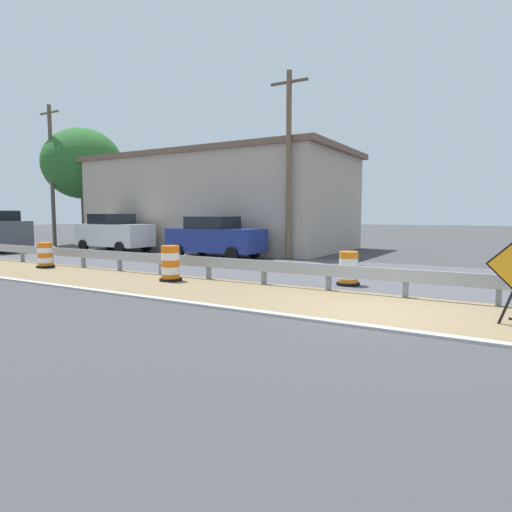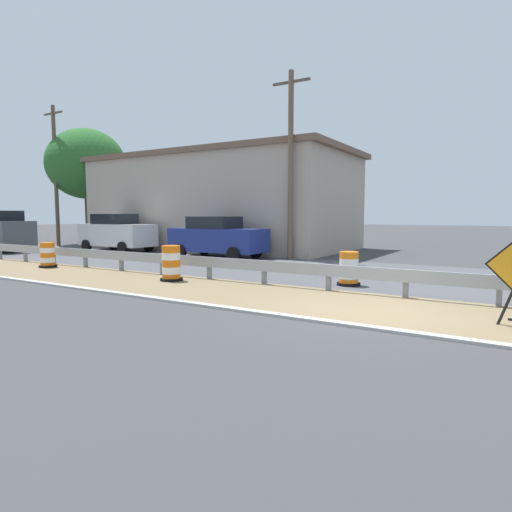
{
  "view_description": "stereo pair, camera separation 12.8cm",
  "coord_description": "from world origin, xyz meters",
  "px_view_note": "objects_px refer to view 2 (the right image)",
  "views": [
    {
      "loc": [
        -8.94,
        -2.54,
        2.04
      ],
      "look_at": [
        1.2,
        3.47,
        0.92
      ],
      "focal_mm": 30.52,
      "sensor_mm": 36.0,
      "label": 1
    },
    {
      "loc": [
        -8.88,
        -2.65,
        2.04
      ],
      "look_at": [
        1.2,
        3.47,
        0.92
      ],
      "focal_mm": 30.52,
      "sensor_mm": 36.0,
      "label": 2
    }
  ],
  "objects_px": {
    "traffic_barrel_mid": "(48,256)",
    "utility_pole_mid": "(56,174)",
    "utility_pole_near": "(291,163)",
    "traffic_barrel_nearest": "(349,270)",
    "traffic_barrel_close": "(171,265)",
    "car_trailing_near_lane": "(117,233)",
    "car_mid_far_lane": "(217,237)"
  },
  "relations": [
    {
      "from": "traffic_barrel_mid",
      "to": "traffic_barrel_nearest",
      "type": "bearing_deg",
      "value": -80.64
    },
    {
      "from": "traffic_barrel_mid",
      "to": "utility_pole_mid",
      "type": "height_order",
      "value": "utility_pole_mid"
    },
    {
      "from": "car_trailing_near_lane",
      "to": "utility_pole_mid",
      "type": "xyz_separation_m",
      "value": [
        1.01,
        6.74,
        3.62
      ]
    },
    {
      "from": "traffic_barrel_close",
      "to": "traffic_barrel_mid",
      "type": "distance_m",
      "value": 6.45
    },
    {
      "from": "traffic_barrel_mid",
      "to": "car_trailing_near_lane",
      "type": "relative_size",
      "value": 0.21
    },
    {
      "from": "traffic_barrel_nearest",
      "to": "utility_pole_mid",
      "type": "xyz_separation_m",
      "value": [
        5.62,
        21.73,
        4.22
      ]
    },
    {
      "from": "traffic_barrel_close",
      "to": "utility_pole_near",
      "type": "bearing_deg",
      "value": -1.68
    },
    {
      "from": "traffic_barrel_close",
      "to": "car_trailing_near_lane",
      "type": "height_order",
      "value": "car_trailing_near_lane"
    },
    {
      "from": "traffic_barrel_mid",
      "to": "utility_pole_near",
      "type": "height_order",
      "value": "utility_pole_near"
    },
    {
      "from": "traffic_barrel_close",
      "to": "utility_pole_mid",
      "type": "xyz_separation_m",
      "value": [
        7.6,
        16.73,
        4.16
      ]
    },
    {
      "from": "traffic_barrel_nearest",
      "to": "traffic_barrel_close",
      "type": "distance_m",
      "value": 5.38
    },
    {
      "from": "traffic_barrel_close",
      "to": "car_mid_far_lane",
      "type": "distance_m",
      "value": 7.14
    },
    {
      "from": "traffic_barrel_close",
      "to": "utility_pole_mid",
      "type": "height_order",
      "value": "utility_pole_mid"
    },
    {
      "from": "traffic_barrel_mid",
      "to": "utility_pole_mid",
      "type": "relative_size",
      "value": 0.11
    },
    {
      "from": "traffic_barrel_nearest",
      "to": "traffic_barrel_mid",
      "type": "distance_m",
      "value": 11.6
    },
    {
      "from": "traffic_barrel_mid",
      "to": "traffic_barrel_close",
      "type": "bearing_deg",
      "value": -90.86
    },
    {
      "from": "traffic_barrel_close",
      "to": "traffic_barrel_mid",
      "type": "xyz_separation_m",
      "value": [
        0.1,
        6.45,
        -0.06
      ]
    },
    {
      "from": "traffic_barrel_mid",
      "to": "car_trailing_near_lane",
      "type": "bearing_deg",
      "value": 28.59
    },
    {
      "from": "car_trailing_near_lane",
      "to": "car_mid_far_lane",
      "type": "bearing_deg",
      "value": 1.12
    },
    {
      "from": "traffic_barrel_nearest",
      "to": "utility_pole_near",
      "type": "height_order",
      "value": "utility_pole_near"
    },
    {
      "from": "traffic_barrel_close",
      "to": "traffic_barrel_mid",
      "type": "relative_size",
      "value": 1.14
    },
    {
      "from": "car_mid_far_lane",
      "to": "traffic_barrel_nearest",
      "type": "bearing_deg",
      "value": -30.22
    },
    {
      "from": "traffic_barrel_mid",
      "to": "utility_pole_mid",
      "type": "xyz_separation_m",
      "value": [
        7.51,
        10.28,
        4.23
      ]
    },
    {
      "from": "traffic_barrel_mid",
      "to": "utility_pole_mid",
      "type": "bearing_deg",
      "value": 53.86
    },
    {
      "from": "traffic_barrel_nearest",
      "to": "car_mid_far_lane",
      "type": "bearing_deg",
      "value": 60.67
    },
    {
      "from": "traffic_barrel_nearest",
      "to": "traffic_barrel_mid",
      "type": "bearing_deg",
      "value": 99.36
    },
    {
      "from": "utility_pole_near",
      "to": "utility_pole_mid",
      "type": "relative_size",
      "value": 0.93
    },
    {
      "from": "traffic_barrel_nearest",
      "to": "utility_pole_mid",
      "type": "distance_m",
      "value": 22.83
    },
    {
      "from": "car_trailing_near_lane",
      "to": "car_mid_far_lane",
      "type": "xyz_separation_m",
      "value": [
        -0.13,
        -7.0,
        -0.06
      ]
    },
    {
      "from": "car_trailing_near_lane",
      "to": "car_mid_far_lane",
      "type": "height_order",
      "value": "car_trailing_near_lane"
    },
    {
      "from": "car_trailing_near_lane",
      "to": "utility_pole_mid",
      "type": "distance_m",
      "value": 7.71
    },
    {
      "from": "traffic_barrel_nearest",
      "to": "utility_pole_mid",
      "type": "relative_size",
      "value": 0.11
    }
  ]
}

